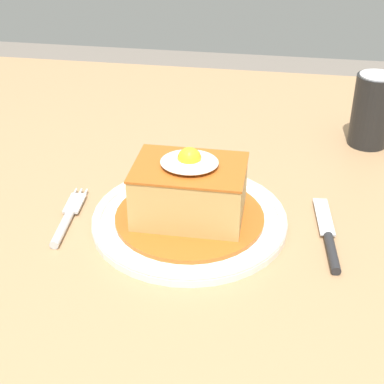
% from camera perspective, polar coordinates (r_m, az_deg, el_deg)
% --- Properties ---
extents(dining_table, '(1.26, 1.10, 0.76)m').
position_cam_1_polar(dining_table, '(0.93, -1.10, -5.19)').
color(dining_table, '#A87F56').
rests_on(dining_table, ground_plane).
extents(main_plate, '(0.26, 0.26, 0.02)m').
position_cam_1_polar(main_plate, '(0.80, -0.24, -2.64)').
color(main_plate, white).
rests_on(main_plate, dining_table).
extents(sandwich_meal, '(0.20, 0.20, 0.11)m').
position_cam_1_polar(sandwich_meal, '(0.77, -0.24, -0.16)').
color(sandwich_meal, '#B75B1E').
rests_on(sandwich_meal, main_plate).
extents(fork, '(0.03, 0.14, 0.01)m').
position_cam_1_polar(fork, '(0.82, -12.10, -2.70)').
color(fork, silver).
rests_on(fork, dining_table).
extents(knife, '(0.03, 0.17, 0.01)m').
position_cam_1_polar(knife, '(0.78, 13.21, -4.73)').
color(knife, '#262628').
rests_on(knife, dining_table).
extents(soda_can, '(0.07, 0.07, 0.12)m').
position_cam_1_polar(soda_can, '(1.03, 17.06, 7.58)').
color(soda_can, black).
rests_on(soda_can, dining_table).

